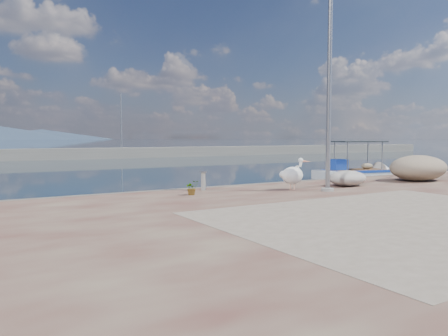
% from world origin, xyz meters
% --- Properties ---
extents(ground, '(1400.00, 1400.00, 0.00)m').
position_xyz_m(ground, '(0.00, 0.00, 0.00)').
color(ground, '#162635').
rests_on(ground, ground).
extents(quay_patch, '(9.00, 7.00, 0.01)m').
position_xyz_m(quay_patch, '(1.00, -3.00, 0.50)').
color(quay_patch, gray).
rests_on(quay_patch, quay).
extents(breakwater, '(120.00, 2.20, 7.50)m').
position_xyz_m(breakwater, '(-0.00, 40.00, 0.60)').
color(breakwater, gray).
rests_on(breakwater, ground).
extents(boat_right, '(5.54, 2.84, 2.54)m').
position_xyz_m(boat_right, '(11.76, 8.30, 0.20)').
color(boat_right, white).
rests_on(boat_right, ground).
extents(pelican, '(1.21, 0.77, 1.15)m').
position_xyz_m(pelican, '(2.22, 2.70, 1.04)').
color(pelican, tan).
rests_on(pelican, quay).
extents(lamp_post, '(0.44, 0.96, 7.00)m').
position_xyz_m(lamp_post, '(3.04, 1.83, 3.80)').
color(lamp_post, gray).
rests_on(lamp_post, quay).
extents(bollard_near, '(0.22, 0.22, 0.68)m').
position_xyz_m(bollard_near, '(-0.59, 4.23, 0.87)').
color(bollard_near, gray).
rests_on(bollard_near, quay).
extents(potted_plant, '(0.45, 0.39, 0.48)m').
position_xyz_m(potted_plant, '(-1.52, 3.31, 0.74)').
color(potted_plant, '#33722D').
rests_on(potted_plant, quay).
extents(net_pile_d, '(1.60, 1.20, 0.60)m').
position_xyz_m(net_pile_d, '(4.85, 2.58, 0.80)').
color(net_pile_d, '#B4AEA7').
rests_on(net_pile_d, quay).
extents(net_pile_c, '(2.84, 2.03, 1.11)m').
position_xyz_m(net_pile_c, '(9.03, 2.44, 1.06)').
color(net_pile_c, tan).
rests_on(net_pile_c, quay).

